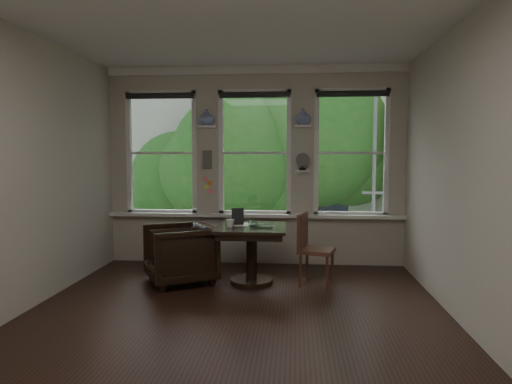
# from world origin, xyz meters

# --- Properties ---
(ground) EXTENTS (4.50, 4.50, 0.00)m
(ground) POSITION_xyz_m (0.00, 0.00, 0.00)
(ground) COLOR black
(ground) RESTS_ON ground
(ceiling) EXTENTS (4.50, 4.50, 0.00)m
(ceiling) POSITION_xyz_m (0.00, 0.00, 3.00)
(ceiling) COLOR silver
(ceiling) RESTS_ON ground
(wall_back) EXTENTS (4.50, 0.00, 4.50)m
(wall_back) POSITION_xyz_m (0.00, 2.25, 1.50)
(wall_back) COLOR #BCB3A0
(wall_back) RESTS_ON ground
(wall_front) EXTENTS (4.50, 0.00, 4.50)m
(wall_front) POSITION_xyz_m (0.00, -2.25, 1.50)
(wall_front) COLOR #BCB3A0
(wall_front) RESTS_ON ground
(wall_left) EXTENTS (0.00, 4.50, 4.50)m
(wall_left) POSITION_xyz_m (-2.25, 0.00, 1.50)
(wall_left) COLOR #BCB3A0
(wall_left) RESTS_ON ground
(wall_right) EXTENTS (0.00, 4.50, 4.50)m
(wall_right) POSITION_xyz_m (2.25, 0.00, 1.50)
(wall_right) COLOR #BCB3A0
(wall_right) RESTS_ON ground
(window_left) EXTENTS (1.10, 0.12, 1.90)m
(window_left) POSITION_xyz_m (-1.45, 2.25, 1.70)
(window_left) COLOR white
(window_left) RESTS_ON ground
(window_center) EXTENTS (1.10, 0.12, 1.90)m
(window_center) POSITION_xyz_m (0.00, 2.25, 1.70)
(window_center) COLOR white
(window_center) RESTS_ON ground
(window_right) EXTENTS (1.10, 0.12, 1.90)m
(window_right) POSITION_xyz_m (1.45, 2.25, 1.70)
(window_right) COLOR white
(window_right) RESTS_ON ground
(shelf_left) EXTENTS (0.26, 0.16, 0.03)m
(shelf_left) POSITION_xyz_m (-0.72, 2.15, 2.10)
(shelf_left) COLOR white
(shelf_left) RESTS_ON ground
(shelf_right) EXTENTS (0.26, 0.16, 0.03)m
(shelf_right) POSITION_xyz_m (0.72, 2.15, 2.10)
(shelf_right) COLOR white
(shelf_right) RESTS_ON ground
(intercom) EXTENTS (0.14, 0.06, 0.28)m
(intercom) POSITION_xyz_m (-0.72, 2.18, 1.60)
(intercom) COLOR #59544F
(intercom) RESTS_ON ground
(sticky_notes) EXTENTS (0.16, 0.01, 0.24)m
(sticky_notes) POSITION_xyz_m (-0.72, 2.19, 1.25)
(sticky_notes) COLOR pink
(sticky_notes) RESTS_ON ground
(desk_fan) EXTENTS (0.20, 0.20, 0.24)m
(desk_fan) POSITION_xyz_m (0.72, 2.13, 1.53)
(desk_fan) COLOR #59544F
(desk_fan) RESTS_ON ground
(vase_left) EXTENTS (0.24, 0.24, 0.25)m
(vase_left) POSITION_xyz_m (-0.72, 2.15, 2.24)
(vase_left) COLOR silver
(vase_left) RESTS_ON shelf_left
(vase_right) EXTENTS (0.24, 0.24, 0.25)m
(vase_right) POSITION_xyz_m (0.72, 2.15, 2.24)
(vase_right) COLOR silver
(vase_right) RESTS_ON shelf_right
(table) EXTENTS (0.90, 0.90, 0.75)m
(table) POSITION_xyz_m (0.06, 1.09, 0.38)
(table) COLOR black
(table) RESTS_ON ground
(armchair_left) EXTENTS (1.13, 1.12, 0.77)m
(armchair_left) POSITION_xyz_m (-0.88, 1.03, 0.38)
(armchair_left) COLOR black
(armchair_left) RESTS_ON ground
(cushion_red) EXTENTS (0.45, 0.45, 0.06)m
(cushion_red) POSITION_xyz_m (-0.88, 1.03, 0.45)
(cushion_red) COLOR maroon
(cushion_red) RESTS_ON armchair_left
(side_chair_right) EXTENTS (0.52, 0.52, 0.92)m
(side_chair_right) POSITION_xyz_m (0.90, 1.09, 0.46)
(side_chair_right) COLOR #462619
(side_chair_right) RESTS_ON ground
(laptop) EXTENTS (0.35, 0.28, 0.02)m
(laptop) POSITION_xyz_m (0.17, 0.97, 0.76)
(laptop) COLOR black
(laptop) RESTS_ON table
(mug) EXTENTS (0.11, 0.11, 0.10)m
(mug) POSITION_xyz_m (-0.21, 1.00, 0.80)
(mug) COLOR white
(mug) RESTS_ON table
(drinking_glass) EXTENTS (0.14, 0.14, 0.09)m
(drinking_glass) POSITION_xyz_m (0.09, 0.99, 0.80)
(drinking_glass) COLOR white
(drinking_glass) RESTS_ON table
(tablet) EXTENTS (0.17, 0.10, 0.22)m
(tablet) POSITION_xyz_m (-0.14, 1.22, 0.86)
(tablet) COLOR black
(tablet) RESTS_ON table
(papers) EXTENTS (0.27, 0.34, 0.00)m
(papers) POSITION_xyz_m (-0.09, 1.24, 0.75)
(papers) COLOR silver
(papers) RESTS_ON table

